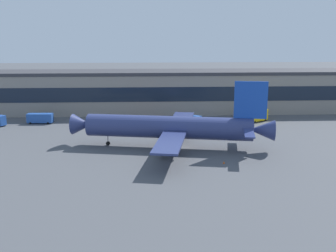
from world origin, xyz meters
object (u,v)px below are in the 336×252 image
Objects in this scene: crew_van at (193,119)px; fuel_truck at (41,118)px; catering_truck at (258,115)px; pushback_tractor at (144,121)px; traffic_cone_0 at (224,162)px; airliner at (172,127)px.

crew_van is 0.65× the size of fuel_truck.
catering_truck is at bearing -0.40° from fuel_truck.
catering_truck is at bearing 3.40° from crew_van.
crew_van is (16.55, 1.31, 0.41)m from pushback_tractor.
catering_truck reaches higher than traffic_cone_0.
airliner is 53.13m from fuel_truck.
crew_van reaches higher than pushback_tractor.
pushback_tractor is 0.64× the size of fuel_truck.
pushback_tractor is 16.61m from crew_van.
airliner reaches higher than fuel_truck.
airliner is 18.82m from traffic_cone_0.
pushback_tractor is 46.58m from traffic_cone_0.
crew_van is (9.02, 29.86, -4.13)m from airliner.
catering_truck is (31.50, 31.19, -3.30)m from airliner.
catering_truck reaches higher than crew_van.
catering_truck is 0.88× the size of fuel_truck.
catering_truck is 1.38× the size of pushback_tractor.
airliner is at bearing -36.74° from fuel_truck.
traffic_cone_0 is (53.88, -45.70, -1.60)m from fuel_truck.
airliner is at bearing -75.22° from pushback_tractor.
traffic_cone_0 is at bearing -40.30° from fuel_truck.
fuel_truck is (-73.97, 0.51, -0.41)m from catering_truck.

